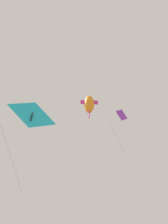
% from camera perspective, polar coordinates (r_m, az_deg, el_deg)
% --- Properties ---
extents(kite_diamond_mid_left, '(1.34, 1.95, 5.85)m').
position_cam_1_polar(kite_diamond_mid_left, '(35.49, 7.06, -0.57)').
color(kite_diamond_mid_left, purple).
extents(kite_fish_near_right, '(1.40, 1.32, 2.10)m').
position_cam_1_polar(kite_fish_near_right, '(24.20, 0.98, 1.44)').
color(kite_fish_near_right, orange).
extents(kite_delta_low_drifter, '(2.74, 3.93, 7.73)m').
position_cam_1_polar(kite_delta_low_drifter, '(28.33, -9.78, -0.65)').
color(kite_delta_low_drifter, '#1EB2C6').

